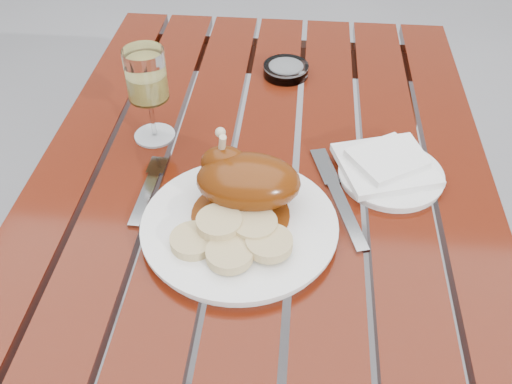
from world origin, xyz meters
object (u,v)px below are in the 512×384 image
Objects in this scene: wine_glass at (149,96)px; table at (261,302)px; dinner_plate at (240,227)px; ashtray at (286,70)px; side_plate at (391,175)px.

table is at bearing -21.37° from wine_glass.
dinner_plate is 0.31m from wine_glass.
wine_glass is 0.35m from ashtray.
dinner_plate is 1.71× the size of wine_glass.
side_plate is at bearing -58.85° from ashtray.
table is 0.41m from dinner_plate.
dinner_plate is at bearing -98.70° from table.
ashtray is (-0.20, 0.33, 0.00)m from side_plate.
table is 6.70× the size of wine_glass.
dinner_plate is 3.12× the size of ashtray.
wine_glass is 1.83× the size of ashtray.
side_plate is (0.22, 0.00, 0.38)m from table.
dinner_plate is at bearing -95.50° from ashtray.
ashtray is at bearing 46.51° from wine_glass.
dinner_plate is 1.69× the size of side_plate.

